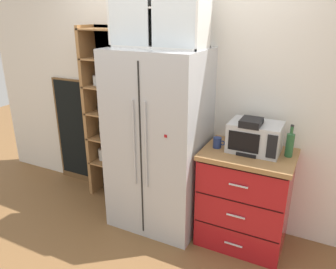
{
  "coord_description": "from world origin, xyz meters",
  "views": [
    {
      "loc": [
        1.4,
        -2.59,
        2.07
      ],
      "look_at": [
        0.1,
        0.01,
        0.98
      ],
      "focal_mm": 34.87,
      "sensor_mm": 36.0,
      "label": 1
    }
  ],
  "objects_px": {
    "microwave": "(255,137)",
    "chalkboard_menu": "(77,132)",
    "refrigerator": "(159,141)",
    "bottle_green": "(290,143)",
    "mug_navy": "(217,143)",
    "coffee_maker": "(251,135)",
    "mug_charcoal": "(248,149)"
  },
  "relations": [
    {
      "from": "refrigerator",
      "to": "chalkboard_menu",
      "type": "relative_size",
      "value": 1.34
    },
    {
      "from": "refrigerator",
      "to": "mug_navy",
      "type": "height_order",
      "value": "refrigerator"
    },
    {
      "from": "coffee_maker",
      "to": "chalkboard_menu",
      "type": "relative_size",
      "value": 0.23
    },
    {
      "from": "refrigerator",
      "to": "bottle_green",
      "type": "xyz_separation_m",
      "value": [
        1.18,
        0.12,
        0.16
      ]
    },
    {
      "from": "microwave",
      "to": "mug_navy",
      "type": "xyz_separation_m",
      "value": [
        -0.31,
        -0.08,
        -0.08
      ]
    },
    {
      "from": "mug_navy",
      "to": "microwave",
      "type": "bearing_deg",
      "value": 13.62
    },
    {
      "from": "mug_navy",
      "to": "bottle_green",
      "type": "relative_size",
      "value": 0.39
    },
    {
      "from": "microwave",
      "to": "bottle_green",
      "type": "bearing_deg",
      "value": 2.86
    },
    {
      "from": "microwave",
      "to": "coffee_maker",
      "type": "relative_size",
      "value": 1.42
    },
    {
      "from": "bottle_green",
      "to": "chalkboard_menu",
      "type": "bearing_deg",
      "value": 175.56
    },
    {
      "from": "mug_navy",
      "to": "chalkboard_menu",
      "type": "relative_size",
      "value": 0.08
    },
    {
      "from": "coffee_maker",
      "to": "bottle_green",
      "type": "bearing_deg",
      "value": 10.03
    },
    {
      "from": "microwave",
      "to": "bottle_green",
      "type": "xyz_separation_m",
      "value": [
        0.29,
        0.01,
        -0.01
      ]
    },
    {
      "from": "refrigerator",
      "to": "chalkboard_menu",
      "type": "height_order",
      "value": "refrigerator"
    },
    {
      "from": "microwave",
      "to": "bottle_green",
      "type": "distance_m",
      "value": 0.29
    },
    {
      "from": "bottle_green",
      "to": "refrigerator",
      "type": "bearing_deg",
      "value": -174.34
    },
    {
      "from": "mug_navy",
      "to": "bottle_green",
      "type": "xyz_separation_m",
      "value": [
        0.6,
        0.09,
        0.08
      ]
    },
    {
      "from": "microwave",
      "to": "mug_charcoal",
      "type": "height_order",
      "value": "microwave"
    },
    {
      "from": "bottle_green",
      "to": "chalkboard_menu",
      "type": "height_order",
      "value": "chalkboard_menu"
    },
    {
      "from": "chalkboard_menu",
      "to": "refrigerator",
      "type": "bearing_deg",
      "value": -13.16
    },
    {
      "from": "mug_charcoal",
      "to": "chalkboard_menu",
      "type": "bearing_deg",
      "value": 172.2
    },
    {
      "from": "microwave",
      "to": "coffee_maker",
      "type": "xyz_separation_m",
      "value": [
        -0.03,
        -0.04,
        0.03
      ]
    },
    {
      "from": "chalkboard_menu",
      "to": "bottle_green",
      "type": "bearing_deg",
      "value": -4.44
    },
    {
      "from": "refrigerator",
      "to": "bottle_green",
      "type": "bearing_deg",
      "value": 5.66
    },
    {
      "from": "coffee_maker",
      "to": "chalkboard_menu",
      "type": "distance_m",
      "value": 2.26
    },
    {
      "from": "refrigerator",
      "to": "microwave",
      "type": "bearing_deg",
      "value": 6.56
    },
    {
      "from": "mug_charcoal",
      "to": "bottle_green",
      "type": "bearing_deg",
      "value": 18.57
    },
    {
      "from": "microwave",
      "to": "chalkboard_menu",
      "type": "xyz_separation_m",
      "value": [
        -2.24,
        0.21,
        -0.38
      ]
    },
    {
      "from": "refrigerator",
      "to": "mug_charcoal",
      "type": "distance_m",
      "value": 0.87
    },
    {
      "from": "refrigerator",
      "to": "bottle_green",
      "type": "height_order",
      "value": "refrigerator"
    },
    {
      "from": "mug_navy",
      "to": "chalkboard_menu",
      "type": "bearing_deg",
      "value": 171.54
    },
    {
      "from": "mug_charcoal",
      "to": "microwave",
      "type": "bearing_deg",
      "value": 72.99
    }
  ]
}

